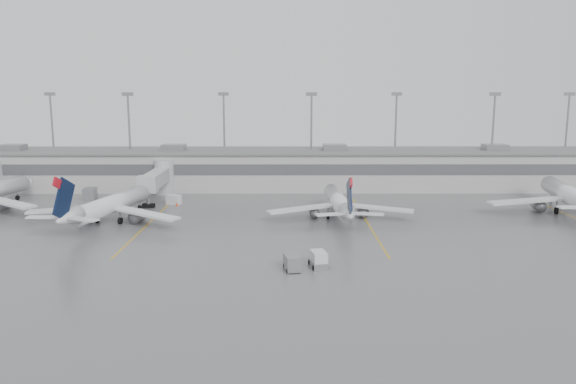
{
  "coord_description": "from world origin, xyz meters",
  "views": [
    {
      "loc": [
        4.48,
        -63.65,
        20.67
      ],
      "look_at": [
        4.76,
        24.0,
        5.0
      ],
      "focal_mm": 35.0,
      "sensor_mm": 36.0,
      "label": 1
    }
  ],
  "objects_px": {
    "jet_mid_left": "(110,205)",
    "baggage_tug": "(319,261)",
    "jet_far_right": "(570,196)",
    "jet_mid_right": "(339,202)"
  },
  "relations": [
    {
      "from": "jet_mid_left",
      "to": "baggage_tug",
      "type": "bearing_deg",
      "value": -23.47
    },
    {
      "from": "jet_mid_left",
      "to": "baggage_tug",
      "type": "distance_m",
      "value": 39.7
    },
    {
      "from": "jet_far_right",
      "to": "baggage_tug",
      "type": "relative_size",
      "value": 9.47
    },
    {
      "from": "jet_far_right",
      "to": "baggage_tug",
      "type": "distance_m",
      "value": 53.81
    },
    {
      "from": "baggage_tug",
      "to": "jet_mid_left",
      "type": "bearing_deg",
      "value": 132.7
    },
    {
      "from": "jet_mid_right",
      "to": "jet_far_right",
      "type": "relative_size",
      "value": 0.86
    },
    {
      "from": "jet_far_right",
      "to": "jet_mid_right",
      "type": "bearing_deg",
      "value": -164.99
    },
    {
      "from": "jet_mid_left",
      "to": "baggage_tug",
      "type": "xyz_separation_m",
      "value": [
        32.09,
        -23.27,
        -2.18
      ]
    },
    {
      "from": "jet_mid_left",
      "to": "jet_mid_right",
      "type": "height_order",
      "value": "jet_mid_left"
    },
    {
      "from": "jet_mid_right",
      "to": "jet_far_right",
      "type": "xyz_separation_m",
      "value": [
        39.92,
        3.39,
        0.46
      ]
    }
  ]
}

